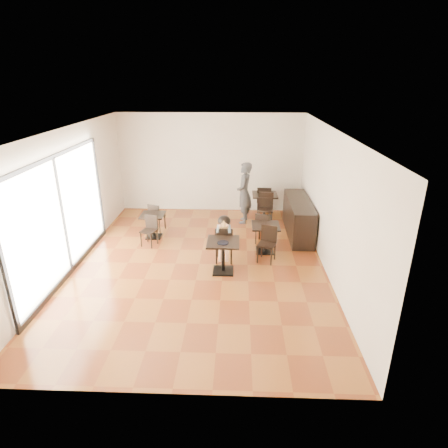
{
  "coord_description": "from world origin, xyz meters",
  "views": [
    {
      "loc": [
        0.92,
        -8.07,
        4.27
      ],
      "look_at": [
        0.6,
        0.15,
        1.0
      ],
      "focal_mm": 30.0,
      "sensor_mm": 36.0,
      "label": 1
    }
  ],
  "objects_px": {
    "chair_mid_b": "(267,245)",
    "chair_back_a": "(264,201)",
    "chair_mid_a": "(264,228)",
    "chair_left_b": "(149,231)",
    "child_table": "(223,257)",
    "chair_left_a": "(157,217)",
    "adult_patron": "(244,193)",
    "cafe_table_left": "(153,226)",
    "chair_back_b": "(266,210)",
    "cafe_table_mid": "(265,238)",
    "child_chair": "(224,244)",
    "child": "(224,239)",
    "cafe_table_back": "(264,206)"
  },
  "relations": [
    {
      "from": "chair_mid_b",
      "to": "cafe_table_mid",
      "type": "bearing_deg",
      "value": 109.69
    },
    {
      "from": "child_chair",
      "to": "chair_left_b",
      "type": "distance_m",
      "value": 2.21
    },
    {
      "from": "child_chair",
      "to": "chair_back_b",
      "type": "relative_size",
      "value": 0.95
    },
    {
      "from": "child_chair",
      "to": "cafe_table_mid",
      "type": "bearing_deg",
      "value": -151.08
    },
    {
      "from": "chair_mid_a",
      "to": "chair_back_b",
      "type": "distance_m",
      "value": 1.32
    },
    {
      "from": "child_chair",
      "to": "cafe_table_mid",
      "type": "height_order",
      "value": "child_chair"
    },
    {
      "from": "chair_mid_b",
      "to": "chair_back_a",
      "type": "relative_size",
      "value": 0.9
    },
    {
      "from": "chair_back_a",
      "to": "chair_back_b",
      "type": "xyz_separation_m",
      "value": [
        0.0,
        -0.87,
        0.0
      ]
    },
    {
      "from": "adult_patron",
      "to": "cafe_table_back",
      "type": "bearing_deg",
      "value": 118.74
    },
    {
      "from": "chair_mid_b",
      "to": "chair_back_b",
      "type": "xyz_separation_m",
      "value": [
        0.13,
        2.42,
        0.05
      ]
    },
    {
      "from": "cafe_table_left",
      "to": "child",
      "type": "bearing_deg",
      "value": -34.12
    },
    {
      "from": "child_table",
      "to": "chair_mid_a",
      "type": "height_order",
      "value": "chair_mid_a"
    },
    {
      "from": "chair_mid_a",
      "to": "child",
      "type": "bearing_deg",
      "value": 66.97
    },
    {
      "from": "cafe_table_mid",
      "to": "adult_patron",
      "type": "bearing_deg",
      "value": 103.92
    },
    {
      "from": "chair_mid_a",
      "to": "chair_back_a",
      "type": "xyz_separation_m",
      "value": [
        0.13,
        2.18,
        0.05
      ]
    },
    {
      "from": "child_chair",
      "to": "cafe_table_back",
      "type": "relative_size",
      "value": 1.14
    },
    {
      "from": "cafe_table_back",
      "to": "child_table",
      "type": "bearing_deg",
      "value": -108.18
    },
    {
      "from": "child_table",
      "to": "adult_patron",
      "type": "bearing_deg",
      "value": 81.01
    },
    {
      "from": "chair_left_b",
      "to": "chair_back_a",
      "type": "bearing_deg",
      "value": 56.48
    },
    {
      "from": "child_chair",
      "to": "cafe_table_back",
      "type": "distance_m",
      "value": 3.21
    },
    {
      "from": "cafe_table_left",
      "to": "child_chair",
      "type": "bearing_deg",
      "value": -34.12
    },
    {
      "from": "cafe_table_left",
      "to": "chair_left_b",
      "type": "relative_size",
      "value": 0.83
    },
    {
      "from": "child_chair",
      "to": "child",
      "type": "height_order",
      "value": "child"
    },
    {
      "from": "child",
      "to": "chair_back_b",
      "type": "bearing_deg",
      "value": 64.52
    },
    {
      "from": "cafe_table_mid",
      "to": "chair_back_a",
      "type": "distance_m",
      "value": 2.74
    },
    {
      "from": "chair_left_b",
      "to": "chair_back_b",
      "type": "height_order",
      "value": "chair_back_b"
    },
    {
      "from": "adult_patron",
      "to": "cafe_table_left",
      "type": "distance_m",
      "value": 2.93
    },
    {
      "from": "chair_mid_b",
      "to": "chair_back_a",
      "type": "height_order",
      "value": "chair_back_a"
    },
    {
      "from": "cafe_table_left",
      "to": "cafe_table_back",
      "type": "relative_size",
      "value": 0.83
    },
    {
      "from": "child_chair",
      "to": "adult_patron",
      "type": "distance_m",
      "value": 2.78
    },
    {
      "from": "adult_patron",
      "to": "chair_back_a",
      "type": "relative_size",
      "value": 1.9
    },
    {
      "from": "child_table",
      "to": "chair_left_a",
      "type": "distance_m",
      "value": 3.22
    },
    {
      "from": "child_chair",
      "to": "chair_mid_b",
      "type": "xyz_separation_m",
      "value": [
        1.04,
        0.02,
        -0.02
      ]
    },
    {
      "from": "adult_patron",
      "to": "cafe_table_back",
      "type": "xyz_separation_m",
      "value": [
        0.65,
        0.3,
        -0.53
      ]
    },
    {
      "from": "adult_patron",
      "to": "chair_left_b",
      "type": "relative_size",
      "value": 2.28
    },
    {
      "from": "adult_patron",
      "to": "chair_back_b",
      "type": "distance_m",
      "value": 0.83
    },
    {
      "from": "cafe_table_left",
      "to": "chair_mid_b",
      "type": "xyz_separation_m",
      "value": [
        3.08,
        -1.36,
        0.1
      ]
    },
    {
      "from": "cafe_table_back",
      "to": "chair_left_b",
      "type": "distance_m",
      "value": 3.86
    },
    {
      "from": "child_table",
      "to": "cafe_table_mid",
      "type": "distance_m",
      "value": 1.53
    },
    {
      "from": "chair_mid_b",
      "to": "chair_left_a",
      "type": "distance_m",
      "value": 3.63
    },
    {
      "from": "child_table",
      "to": "cafe_table_left",
      "type": "height_order",
      "value": "child_table"
    },
    {
      "from": "cafe_table_left",
      "to": "chair_left_a",
      "type": "height_order",
      "value": "chair_left_a"
    },
    {
      "from": "chair_mid_a",
      "to": "chair_left_b",
      "type": "height_order",
      "value": "chair_mid_a"
    },
    {
      "from": "child_table",
      "to": "cafe_table_left",
      "type": "xyz_separation_m",
      "value": [
        -2.05,
        1.94,
        -0.05
      ]
    },
    {
      "from": "child_table",
      "to": "chair_left_b",
      "type": "xyz_separation_m",
      "value": [
        -2.05,
        1.39,
        0.02
      ]
    },
    {
      "from": "chair_mid_a",
      "to": "chair_left_b",
      "type": "distance_m",
      "value": 3.1
    },
    {
      "from": "child",
      "to": "chair_left_b",
      "type": "height_order",
      "value": "child"
    },
    {
      "from": "child_chair",
      "to": "chair_left_a",
      "type": "relative_size",
      "value": 1.14
    },
    {
      "from": "cafe_table_mid",
      "to": "chair_mid_a",
      "type": "xyz_separation_m",
      "value": [
        0.0,
        0.55,
        0.07
      ]
    },
    {
      "from": "chair_back_a",
      "to": "chair_left_a",
      "type": "bearing_deg",
      "value": 27.06
    }
  ]
}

